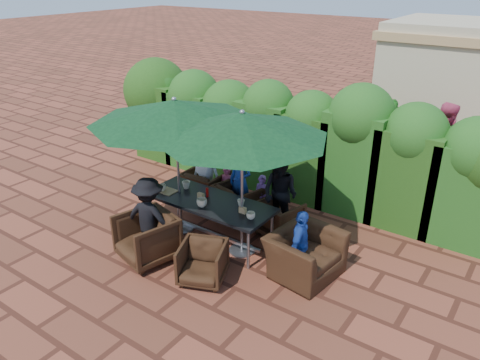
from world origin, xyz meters
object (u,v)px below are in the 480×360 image
Objects in this scene: dining_table at (209,204)px; chair_far_left at (206,186)px; umbrella_left at (175,112)px; umbrella_right at (242,126)px; chair_far_mid at (238,200)px; chair_near_left at (147,236)px; chair_near_right at (203,261)px; chair_end_right at (305,248)px; chair_far_right at (279,216)px.

chair_far_left reaches higher than dining_table.
umbrella_right is at bearing 1.19° from umbrella_left.
dining_table is 3.01× the size of chair_far_mid.
dining_table is at bearing 82.80° from chair_near_left.
chair_far_left is 1.15× the size of chair_near_right.
chair_end_right is at bearing 158.68° from chair_far_left.
chair_end_right reaches higher than chair_far_mid.
dining_table is 3.28× the size of chair_far_right.
umbrella_right is 3.11× the size of chair_near_left.
chair_far_left is at bearing 7.48° from chair_far_right.
chair_end_right is (1.17, 1.05, 0.12)m from chair_near_right.
chair_far_mid is at bearing 72.98° from chair_end_right.
dining_table is at bearing 108.12° from chair_far_mid.
chair_far_right is 1.24m from chair_end_right.
chair_end_right is (1.84, 0.04, -0.21)m from dining_table.
chair_near_left is 1.26× the size of chair_near_right.
chair_far_left is 0.74× the size of chair_end_right.
chair_near_left reaches higher than chair_far_mid.
chair_near_right is at bearing 126.13° from chair_far_left.
dining_table is at bearing 100.92° from chair_near_right.
chair_near_right is 0.64× the size of chair_end_right.
chair_near_right is (0.67, -1.00, -0.33)m from dining_table.
umbrella_left reaches higher than chair_end_right.
chair_far_mid is (-0.72, 0.90, -1.83)m from umbrella_right.
umbrella_right reaches higher than chair_far_mid.
umbrella_right reaches higher than chair_near_left.
dining_table is at bearing 178.84° from umbrella_right.
chair_end_right is (2.75, -0.97, 0.07)m from chair_far_left.
umbrella_right is at bearing -1.16° from dining_table.
chair_end_right is at bearing 41.05° from chair_near_left.
chair_far_left is 1.82m from chair_far_right.
chair_far_left is (-0.27, 1.06, -1.82)m from umbrella_left.
dining_table is 0.93m from chair_far_mid.
chair_far_mid is 2.01m from chair_near_right.
umbrella_left is at bearing -178.81° from umbrella_right.
chair_end_right reaches higher than chair_far_right.
chair_far_right is 2.34m from chair_near_left.
chair_far_mid reaches higher than dining_table.
umbrella_left is 4.06× the size of chair_far_right.
chair_near_left is at bearing 67.86° from chair_far_right.
chair_near_right is (1.30, -0.96, -1.87)m from umbrella_left.
chair_end_right is at bearing 172.33° from chair_far_mid.
dining_table reaches higher than chair_near_right.
chair_near_right is (0.69, -1.89, -0.04)m from chair_far_mid.
umbrella_right is at bearing 65.67° from chair_near_right.
chair_end_right is at bearing 19.09° from chair_near_right.
chair_far_mid is at bearing 10.14° from chair_far_right.
umbrella_left is at bearing 42.82° from chair_far_right.
chair_far_mid is at bearing 169.98° from chair_far_left.
chair_near_left is at bearing -112.26° from dining_table.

